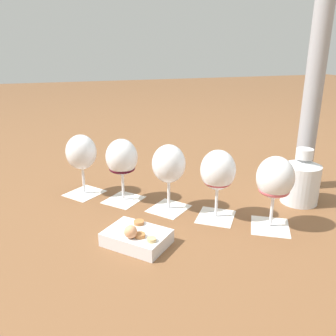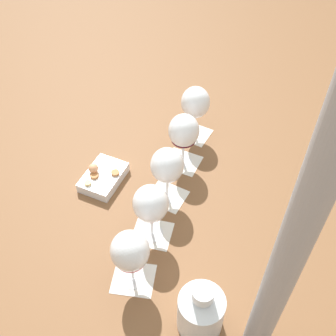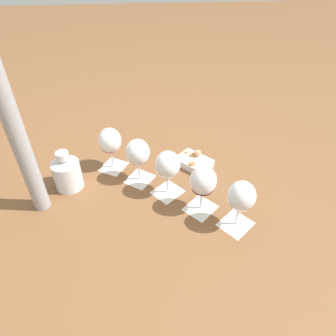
{
  "view_description": "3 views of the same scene",
  "coord_description": "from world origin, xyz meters",
  "px_view_note": "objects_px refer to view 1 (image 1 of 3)",
  "views": [
    {
      "loc": [
        0.3,
        0.93,
        0.47
      ],
      "look_at": [
        0.0,
        -0.0,
        0.13
      ],
      "focal_mm": 38.0,
      "sensor_mm": 36.0,
      "label": 1
    },
    {
      "loc": [
        -0.77,
        0.31,
        1.04
      ],
      "look_at": [
        0.0,
        -0.0,
        0.13
      ],
      "focal_mm": 45.0,
      "sensor_mm": 36.0,
      "label": 2
    },
    {
      "loc": [
        -0.09,
        -0.9,
        0.85
      ],
      "look_at": [
        0.0,
        -0.0,
        0.13
      ],
      "focal_mm": 32.0,
      "sensor_mm": 36.0,
      "label": 3
    }
  ],
  "objects_px": {
    "wine_glass_3": "(122,159)",
    "wine_glass_4": "(81,154)",
    "wine_glass_2": "(169,166)",
    "ceramic_vase": "(301,180)",
    "wine_glass_1": "(218,173)",
    "snack_dish": "(137,237)",
    "umbrella_pole": "(317,61)",
    "wine_glass_0": "(275,180)"
  },
  "relations": [
    {
      "from": "snack_dish",
      "to": "umbrella_pole",
      "type": "distance_m",
      "value": 0.77
    },
    {
      "from": "wine_glass_0",
      "to": "umbrella_pole",
      "type": "bearing_deg",
      "value": -140.14
    },
    {
      "from": "wine_glass_1",
      "to": "wine_glass_3",
      "type": "height_order",
      "value": "same"
    },
    {
      "from": "wine_glass_3",
      "to": "ceramic_vase",
      "type": "distance_m",
      "value": 0.56
    },
    {
      "from": "wine_glass_2",
      "to": "wine_glass_4",
      "type": "height_order",
      "value": "same"
    },
    {
      "from": "wine_glass_3",
      "to": "umbrella_pole",
      "type": "relative_size",
      "value": 0.24
    },
    {
      "from": "wine_glass_2",
      "to": "snack_dish",
      "type": "relative_size",
      "value": 1.07
    },
    {
      "from": "ceramic_vase",
      "to": "umbrella_pole",
      "type": "relative_size",
      "value": 0.21
    },
    {
      "from": "ceramic_vase",
      "to": "umbrella_pole",
      "type": "xyz_separation_m",
      "value": [
        -0.09,
        -0.11,
        0.35
      ]
    },
    {
      "from": "wine_glass_3",
      "to": "wine_glass_4",
      "type": "distance_m",
      "value": 0.15
    },
    {
      "from": "wine_glass_0",
      "to": "wine_glass_3",
      "type": "xyz_separation_m",
      "value": [
        0.35,
        -0.29,
        0.0
      ]
    },
    {
      "from": "wine_glass_0",
      "to": "wine_glass_1",
      "type": "height_order",
      "value": "same"
    },
    {
      "from": "wine_glass_2",
      "to": "wine_glass_3",
      "type": "height_order",
      "value": "same"
    },
    {
      "from": "umbrella_pole",
      "to": "wine_glass_0",
      "type": "bearing_deg",
      "value": 39.86
    },
    {
      "from": "umbrella_pole",
      "to": "wine_glass_3",
      "type": "bearing_deg",
      "value": -6.81
    },
    {
      "from": "wine_glass_2",
      "to": "wine_glass_4",
      "type": "bearing_deg",
      "value": -40.09
    },
    {
      "from": "ceramic_vase",
      "to": "snack_dish",
      "type": "bearing_deg",
      "value": 9.62
    },
    {
      "from": "wine_glass_1",
      "to": "snack_dish",
      "type": "xyz_separation_m",
      "value": [
        0.25,
        0.08,
        -0.12
      ]
    },
    {
      "from": "wine_glass_2",
      "to": "wine_glass_3",
      "type": "relative_size",
      "value": 1.0
    },
    {
      "from": "snack_dish",
      "to": "umbrella_pole",
      "type": "xyz_separation_m",
      "value": [
        -0.63,
        -0.2,
        0.4
      ]
    },
    {
      "from": "wine_glass_0",
      "to": "umbrella_pole",
      "type": "relative_size",
      "value": 0.24
    },
    {
      "from": "ceramic_vase",
      "to": "wine_glass_2",
      "type": "bearing_deg",
      "value": -10.54
    },
    {
      "from": "wine_glass_1",
      "to": "ceramic_vase",
      "type": "xyz_separation_m",
      "value": [
        -0.29,
        -0.02,
        -0.06
      ]
    },
    {
      "from": "wine_glass_3",
      "to": "snack_dish",
      "type": "xyz_separation_m",
      "value": [
        0.02,
        0.27,
        -0.12
      ]
    },
    {
      "from": "snack_dish",
      "to": "umbrella_pole",
      "type": "bearing_deg",
      "value": -162.51
    },
    {
      "from": "wine_glass_1",
      "to": "snack_dish",
      "type": "height_order",
      "value": "wine_glass_1"
    },
    {
      "from": "wine_glass_0",
      "to": "wine_glass_2",
      "type": "xyz_separation_m",
      "value": [
        0.23,
        -0.19,
        -0.0
      ]
    },
    {
      "from": "wine_glass_4",
      "to": "snack_dish",
      "type": "relative_size",
      "value": 1.07
    },
    {
      "from": "wine_glass_0",
      "to": "snack_dish",
      "type": "xyz_separation_m",
      "value": [
        0.37,
        -0.02,
        -0.12
      ]
    },
    {
      "from": "wine_glass_4",
      "to": "umbrella_pole",
      "type": "relative_size",
      "value": 0.24
    },
    {
      "from": "wine_glass_2",
      "to": "ceramic_vase",
      "type": "height_order",
      "value": "wine_glass_2"
    },
    {
      "from": "wine_glass_2",
      "to": "umbrella_pole",
      "type": "distance_m",
      "value": 0.57
    },
    {
      "from": "wine_glass_1",
      "to": "wine_glass_4",
      "type": "xyz_separation_m",
      "value": [
        0.35,
        -0.29,
        0.0
      ]
    },
    {
      "from": "umbrella_pole",
      "to": "wine_glass_1",
      "type": "bearing_deg",
      "value": 17.92
    },
    {
      "from": "wine_glass_2",
      "to": "umbrella_pole",
      "type": "xyz_separation_m",
      "value": [
        -0.49,
        -0.03,
        0.29
      ]
    },
    {
      "from": "wine_glass_4",
      "to": "wine_glass_0",
      "type": "bearing_deg",
      "value": 140.15
    },
    {
      "from": "ceramic_vase",
      "to": "wine_glass_0",
      "type": "bearing_deg",
      "value": 33.0
    },
    {
      "from": "wine_glass_2",
      "to": "wine_glass_4",
      "type": "xyz_separation_m",
      "value": [
        0.23,
        -0.2,
        0.0
      ]
    },
    {
      "from": "wine_glass_1",
      "to": "wine_glass_2",
      "type": "relative_size",
      "value": 1.0
    },
    {
      "from": "wine_glass_1",
      "to": "umbrella_pole",
      "type": "distance_m",
      "value": 0.49
    },
    {
      "from": "wine_glass_1",
      "to": "wine_glass_3",
      "type": "xyz_separation_m",
      "value": [
        0.23,
        -0.2,
        0.0
      ]
    },
    {
      "from": "wine_glass_2",
      "to": "wine_glass_4",
      "type": "distance_m",
      "value": 0.31
    }
  ]
}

